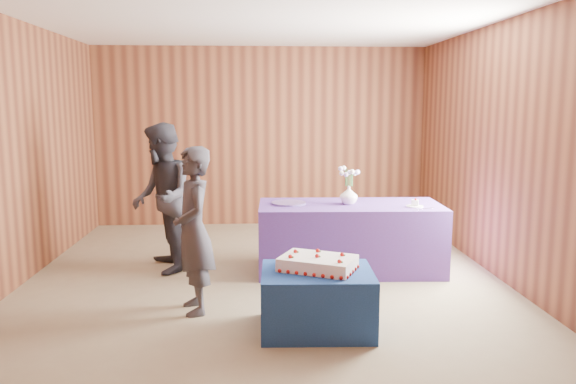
{
  "coord_description": "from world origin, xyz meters",
  "views": [
    {
      "loc": [
        -0.08,
        -5.58,
        1.83
      ],
      "look_at": [
        0.25,
        0.1,
        0.95
      ],
      "focal_mm": 35.0,
      "sensor_mm": 36.0,
      "label": 1
    }
  ],
  "objects": [
    {
      "name": "cake_table",
      "position": [
        0.41,
        -1.21,
        0.25
      ],
      "size": [
        0.93,
        0.74,
        0.5
      ],
      "primitive_type": "cube",
      "rotation": [
        0.0,
        0.0,
        -0.04
      ],
      "color": "navy",
      "rests_on": "ground"
    },
    {
      "name": "room_shell",
      "position": [
        0.0,
        0.0,
        1.8
      ],
      "size": [
        5.04,
        6.04,
        2.72
      ],
      "color": "brown",
      "rests_on": "ground"
    },
    {
      "name": "sheet_cake",
      "position": [
        0.42,
        -1.17,
        0.55
      ],
      "size": [
        0.73,
        0.63,
        0.14
      ],
      "rotation": [
        0.0,
        0.0,
        -0.44
      ],
      "color": "white",
      "rests_on": "cake_table"
    },
    {
      "name": "vase",
      "position": [
        0.94,
        0.45,
        0.85
      ],
      "size": [
        0.2,
        0.2,
        0.2
      ],
      "primitive_type": "imported",
      "rotation": [
        0.0,
        0.0,
        0.04
      ],
      "color": "white",
      "rests_on": "serving_table"
    },
    {
      "name": "cake_slice",
      "position": [
        1.62,
        0.24,
        0.8
      ],
      "size": [
        0.09,
        0.08,
        0.09
      ],
      "rotation": [
        0.0,
        0.0,
        -0.33
      ],
      "color": "white",
      "rests_on": "plate"
    },
    {
      "name": "guest_right",
      "position": [
        -1.11,
        0.54,
        0.82
      ],
      "size": [
        0.81,
        0.93,
        1.64
      ],
      "primitive_type": "imported",
      "rotation": [
        0.0,
        0.0,
        -1.31
      ],
      "color": "#2E2E37",
      "rests_on": "ground"
    },
    {
      "name": "knife",
      "position": [
        1.68,
        0.11,
        0.75
      ],
      "size": [
        0.25,
        0.12,
        0.0
      ],
      "primitive_type": "cube",
      "rotation": [
        0.0,
        0.0,
        0.39
      ],
      "color": "silver",
      "rests_on": "serving_table"
    },
    {
      "name": "plate",
      "position": [
        1.62,
        0.24,
        0.76
      ],
      "size": [
        0.23,
        0.23,
        0.01
      ],
      "primitive_type": "cylinder",
      "rotation": [
        0.0,
        0.0,
        -0.36
      ],
      "color": "white",
      "rests_on": "serving_table"
    },
    {
      "name": "ground",
      "position": [
        0.0,
        0.0,
        0.0
      ],
      "size": [
        6.0,
        6.0,
        0.0
      ],
      "primitive_type": "plane",
      "color": "#85785B",
      "rests_on": "ground"
    },
    {
      "name": "serving_table",
      "position": [
        0.96,
        0.45,
        0.38
      ],
      "size": [
        2.03,
        0.97,
        0.75
      ],
      "primitive_type": "cube",
      "rotation": [
        0.0,
        0.0,
        -0.04
      ],
      "color": "#4E328A",
      "rests_on": "ground"
    },
    {
      "name": "guest_left",
      "position": [
        -0.63,
        -0.73,
        0.74
      ],
      "size": [
        0.49,
        0.62,
        1.48
      ],
      "primitive_type": "imported",
      "rotation": [
        0.0,
        0.0,
        -1.29
      ],
      "color": "#34333D",
      "rests_on": "ground"
    },
    {
      "name": "flower_spray",
      "position": [
        0.94,
        0.45,
        1.11
      ],
      "size": [
        0.24,
        0.24,
        0.18
      ],
      "color": "#28652E",
      "rests_on": "vase"
    },
    {
      "name": "platter",
      "position": [
        0.28,
        0.5,
        0.76
      ],
      "size": [
        0.48,
        0.48,
        0.02
      ],
      "primitive_type": "cylinder",
      "rotation": [
        0.0,
        0.0,
        0.29
      ],
      "color": "#5C468C",
      "rests_on": "serving_table"
    }
  ]
}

